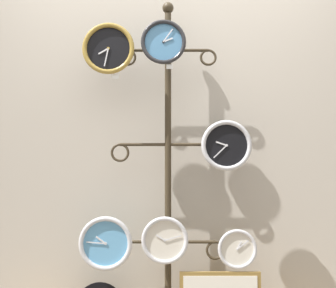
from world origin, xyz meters
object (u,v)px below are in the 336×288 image
at_px(clock_middle_right, 226,145).
at_px(clock_bottom_left, 106,243).
at_px(clock_top_left, 108,49).
at_px(clock_top_center, 163,42).
at_px(display_stand, 168,216).
at_px(clock_bottom_center, 165,240).
at_px(clock_bottom_right, 237,249).

xyz_separation_m(clock_middle_right, clock_bottom_left, (-0.72, -0.02, -0.58)).
xyz_separation_m(clock_top_left, clock_top_center, (0.34, -0.00, 0.04)).
relative_size(clock_top_left, clock_bottom_left, 1.01).
bearing_deg(display_stand, clock_middle_right, -16.01).
distance_m(display_stand, clock_middle_right, 0.57).
bearing_deg(clock_bottom_center, clock_top_center, -107.72).
relative_size(clock_bottom_center, clock_bottom_right, 1.20).
bearing_deg(clock_bottom_center, clock_middle_right, -1.96).
bearing_deg(clock_bottom_center, clock_top_left, -175.99).
xyz_separation_m(clock_bottom_left, clock_bottom_right, (0.78, 0.04, -0.04)).
height_order(clock_top_left, clock_bottom_right, clock_top_left).
bearing_deg(clock_bottom_left, clock_middle_right, 1.46).
xyz_separation_m(clock_top_left, clock_bottom_center, (0.35, 0.02, -1.16)).
bearing_deg(clock_middle_right, clock_top_center, -177.68).
bearing_deg(clock_bottom_left, clock_bottom_center, 5.08).
height_order(clock_bottom_left, clock_bottom_center, clock_bottom_left).
distance_m(clock_top_center, clock_bottom_left, 1.26).
distance_m(clock_top_left, clock_middle_right, 0.93).
height_order(clock_bottom_left, clock_bottom_right, clock_bottom_left).
distance_m(clock_top_left, clock_bottom_left, 1.17).
bearing_deg(clock_bottom_center, display_stand, 78.10).
bearing_deg(clock_bottom_left, clock_top_left, 60.61).
xyz_separation_m(clock_top_left, clock_bottom_right, (0.78, 0.04, -1.22)).
bearing_deg(display_stand, clock_bottom_right, -10.57).
bearing_deg(clock_top_left, clock_bottom_right, 2.59).
distance_m(display_stand, clock_top_center, 1.08).
xyz_separation_m(clock_top_left, clock_bottom_left, (-0.00, -0.01, -1.17)).
bearing_deg(clock_top_left, clock_top_center, -0.67).
bearing_deg(clock_middle_right, clock_top_left, -179.08).
height_order(display_stand, clock_top_left, display_stand).
bearing_deg(clock_bottom_right, clock_bottom_left, -176.93).
distance_m(display_stand, clock_bottom_center, 0.16).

